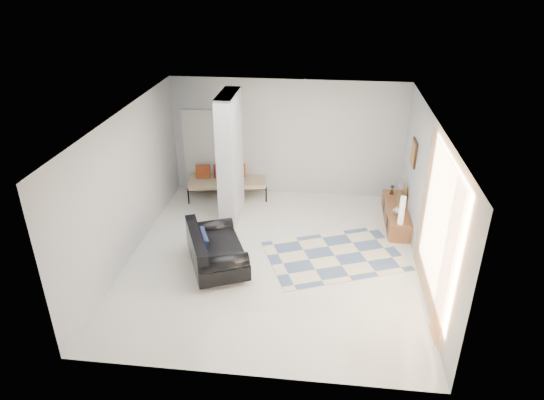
# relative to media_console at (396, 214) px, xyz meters

# --- Properties ---
(floor) EXTENTS (6.00, 6.00, 0.00)m
(floor) POSITION_rel_media_console_xyz_m (-2.52, -1.70, -0.20)
(floor) COLOR beige
(floor) RESTS_ON ground
(ceiling) EXTENTS (6.00, 6.00, 0.00)m
(ceiling) POSITION_rel_media_console_xyz_m (-2.52, -1.70, 2.60)
(ceiling) COLOR white
(ceiling) RESTS_ON wall_back
(wall_back) EXTENTS (6.00, 0.00, 6.00)m
(wall_back) POSITION_rel_media_console_xyz_m (-2.52, 1.30, 1.20)
(wall_back) COLOR #BBBDBF
(wall_back) RESTS_ON ground
(wall_front) EXTENTS (6.00, 0.00, 6.00)m
(wall_front) POSITION_rel_media_console_xyz_m (-2.52, -4.70, 1.20)
(wall_front) COLOR #BBBDBF
(wall_front) RESTS_ON ground
(wall_left) EXTENTS (0.00, 6.00, 6.00)m
(wall_left) POSITION_rel_media_console_xyz_m (-5.27, -1.70, 1.20)
(wall_left) COLOR #BBBDBF
(wall_left) RESTS_ON ground
(wall_right) EXTENTS (0.00, 6.00, 6.00)m
(wall_right) POSITION_rel_media_console_xyz_m (0.23, -1.70, 1.20)
(wall_right) COLOR #BBBDBF
(wall_right) RESTS_ON ground
(partition_column) EXTENTS (0.35, 1.20, 2.80)m
(partition_column) POSITION_rel_media_console_xyz_m (-3.62, -0.10, 1.20)
(partition_column) COLOR #B5B9BD
(partition_column) RESTS_ON floor
(hallway_door) EXTENTS (0.85, 0.06, 2.04)m
(hallway_door) POSITION_rel_media_console_xyz_m (-4.62, 1.26, 0.82)
(hallway_door) COLOR silver
(hallway_door) RESTS_ON floor
(curtain) EXTENTS (0.00, 2.55, 2.55)m
(curtain) POSITION_rel_media_console_xyz_m (0.15, -2.85, 1.25)
(curtain) COLOR #FFA243
(curtain) RESTS_ON wall_right
(wall_art) EXTENTS (0.04, 0.45, 0.55)m
(wall_art) POSITION_rel_media_console_xyz_m (0.20, -0.00, 1.45)
(wall_art) COLOR #3A220F
(wall_art) RESTS_ON wall_right
(media_console) EXTENTS (0.45, 1.75, 0.80)m
(media_console) POSITION_rel_media_console_xyz_m (0.00, 0.00, 0.00)
(media_console) COLOR brown
(media_console) RESTS_ON floor
(loveseat) EXTENTS (1.47, 1.81, 0.76)m
(loveseat) POSITION_rel_media_console_xyz_m (-3.58, -2.13, 0.15)
(loveseat) COLOR silver
(loveseat) RESTS_ON floor
(daybed) EXTENTS (1.97, 1.10, 0.77)m
(daybed) POSITION_rel_media_console_xyz_m (-3.95, 0.92, 0.21)
(daybed) COLOR black
(daybed) RESTS_ON floor
(area_rug) EXTENTS (3.00, 2.53, 0.01)m
(area_rug) POSITION_rel_media_console_xyz_m (-1.32, -1.50, -0.20)
(area_rug) COLOR beige
(area_rug) RESTS_ON floor
(cylinder_lamp) EXTENTS (0.11, 0.11, 0.61)m
(cylinder_lamp) POSITION_rel_media_console_xyz_m (-0.02, -0.76, 0.50)
(cylinder_lamp) COLOR silver
(cylinder_lamp) RESTS_ON media_console
(bronze_figurine) EXTENTS (0.12, 0.12, 0.21)m
(bronze_figurine) POSITION_rel_media_console_xyz_m (-0.05, 0.63, 0.30)
(bronze_figurine) COLOR #302115
(bronze_figurine) RESTS_ON media_console
(vase) EXTENTS (0.19, 0.19, 0.17)m
(vase) POSITION_rel_media_console_xyz_m (-0.05, -0.33, 0.28)
(vase) COLOR silver
(vase) RESTS_ON media_console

